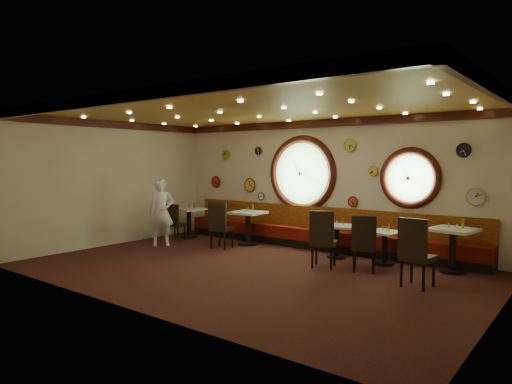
# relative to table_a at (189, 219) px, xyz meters

# --- Properties ---
(floor) EXTENTS (9.00, 6.00, 0.00)m
(floor) POSITION_rel_table_a_xyz_m (3.71, -1.94, -0.53)
(floor) COLOR black
(floor) RESTS_ON ground
(ceiling) EXTENTS (9.00, 6.00, 0.02)m
(ceiling) POSITION_rel_table_a_xyz_m (3.71, -1.94, 2.67)
(ceiling) COLOR #B28132
(ceiling) RESTS_ON wall_back
(wall_back) EXTENTS (9.00, 0.02, 3.20)m
(wall_back) POSITION_rel_table_a_xyz_m (3.71, 1.06, 1.07)
(wall_back) COLOR beige
(wall_back) RESTS_ON floor
(wall_front) EXTENTS (9.00, 0.02, 3.20)m
(wall_front) POSITION_rel_table_a_xyz_m (3.71, -4.94, 1.07)
(wall_front) COLOR beige
(wall_front) RESTS_ON floor
(wall_left) EXTENTS (0.02, 6.00, 3.20)m
(wall_left) POSITION_rel_table_a_xyz_m (-0.79, -1.94, 1.07)
(wall_left) COLOR beige
(wall_left) RESTS_ON floor
(wall_right) EXTENTS (0.02, 6.00, 3.20)m
(wall_right) POSITION_rel_table_a_xyz_m (8.21, -1.94, 1.07)
(wall_right) COLOR beige
(wall_right) RESTS_ON floor
(molding_back) EXTENTS (9.00, 0.10, 0.18)m
(molding_back) POSITION_rel_table_a_xyz_m (3.71, 1.01, 2.58)
(molding_back) COLOR #341009
(molding_back) RESTS_ON wall_back
(molding_front) EXTENTS (9.00, 0.10, 0.18)m
(molding_front) POSITION_rel_table_a_xyz_m (3.71, -4.89, 2.58)
(molding_front) COLOR #341009
(molding_front) RESTS_ON wall_back
(molding_left) EXTENTS (0.10, 6.00, 0.18)m
(molding_left) POSITION_rel_table_a_xyz_m (-0.74, -1.94, 2.58)
(molding_left) COLOR #341009
(molding_left) RESTS_ON wall_back
(molding_right) EXTENTS (0.10, 6.00, 0.18)m
(molding_right) POSITION_rel_table_a_xyz_m (8.16, -1.94, 2.58)
(molding_right) COLOR #341009
(molding_right) RESTS_ON wall_back
(banquette_base) EXTENTS (8.00, 0.55, 0.20)m
(banquette_base) POSITION_rel_table_a_xyz_m (3.71, 0.78, -0.43)
(banquette_base) COLOR black
(banquette_base) RESTS_ON floor
(banquette_seat) EXTENTS (8.00, 0.55, 0.30)m
(banquette_seat) POSITION_rel_table_a_xyz_m (3.71, 0.78, -0.18)
(banquette_seat) COLOR #591007
(banquette_seat) RESTS_ON banquette_base
(banquette_back) EXTENTS (8.00, 0.10, 0.55)m
(banquette_back) POSITION_rel_table_a_xyz_m (3.71, 1.00, 0.22)
(banquette_back) COLOR #631107
(banquette_back) RESTS_ON wall_back
(porthole_left_glass) EXTENTS (1.66, 0.02, 1.66)m
(porthole_left_glass) POSITION_rel_table_a_xyz_m (3.11, 1.06, 1.32)
(porthole_left_glass) COLOR #8CC777
(porthole_left_glass) RESTS_ON wall_back
(porthole_left_frame) EXTENTS (1.98, 0.18, 1.98)m
(porthole_left_frame) POSITION_rel_table_a_xyz_m (3.11, 1.04, 1.32)
(porthole_left_frame) COLOR #341009
(porthole_left_frame) RESTS_ON wall_back
(porthole_left_ring) EXTENTS (1.61, 0.03, 1.61)m
(porthole_left_ring) POSITION_rel_table_a_xyz_m (3.11, 1.01, 1.32)
(porthole_left_ring) COLOR gold
(porthole_left_ring) RESTS_ON wall_back
(porthole_right_glass) EXTENTS (1.10, 0.02, 1.10)m
(porthole_right_glass) POSITION_rel_table_a_xyz_m (5.91, 1.06, 1.27)
(porthole_right_glass) COLOR #8CC777
(porthole_right_glass) RESTS_ON wall_back
(porthole_right_frame) EXTENTS (1.38, 0.18, 1.38)m
(porthole_right_frame) POSITION_rel_table_a_xyz_m (5.91, 1.04, 1.27)
(porthole_right_frame) COLOR #341009
(porthole_right_frame) RESTS_ON wall_back
(porthole_right_ring) EXTENTS (1.09, 0.03, 1.09)m
(porthole_right_ring) POSITION_rel_table_a_xyz_m (5.91, 1.01, 1.27)
(porthole_right_ring) COLOR gold
(porthole_right_ring) RESTS_ON wall_back
(wall_clock_0) EXTENTS (0.32, 0.03, 0.32)m
(wall_clock_0) POSITION_rel_table_a_xyz_m (0.11, 1.02, 1.02)
(wall_clock_0) COLOR red
(wall_clock_0) RESTS_ON wall_back
(wall_clock_1) EXTENTS (0.20, 0.03, 0.20)m
(wall_clock_1) POSITION_rel_table_a_xyz_m (1.81, 1.02, 0.67)
(wall_clock_1) COLOR white
(wall_clock_1) RESTS_ON wall_back
(wall_clock_2) EXTENTS (0.34, 0.03, 0.34)m
(wall_clock_2) POSITION_rel_table_a_xyz_m (7.26, 1.02, 0.92)
(wall_clock_2) COLOR silver
(wall_clock_2) RESTS_ON wall_back
(wall_clock_3) EXTENTS (0.28, 0.03, 0.28)m
(wall_clock_3) POSITION_rel_table_a_xyz_m (7.01, 1.02, 1.87)
(wall_clock_3) COLOR black
(wall_clock_3) RESTS_ON wall_back
(wall_clock_4) EXTENTS (0.26, 0.03, 0.26)m
(wall_clock_4) POSITION_rel_table_a_xyz_m (0.51, 1.02, 1.82)
(wall_clock_4) COLOR #9DB424
(wall_clock_4) RESTS_ON wall_back
(wall_clock_5) EXTENTS (0.24, 0.03, 0.24)m
(wall_clock_5) POSITION_rel_table_a_xyz_m (1.71, 1.02, 1.92)
(wall_clock_5) COLOR black
(wall_clock_5) RESTS_ON wall_back
(wall_clock_6) EXTENTS (0.36, 0.03, 0.36)m
(wall_clock_6) POSITION_rel_table_a_xyz_m (1.41, 1.02, 0.97)
(wall_clock_6) COLOR gold
(wall_clock_6) RESTS_ON wall_back
(wall_clock_7) EXTENTS (0.30, 0.03, 0.30)m
(wall_clock_7) POSITION_rel_table_a_xyz_m (4.46, 1.02, 2.02)
(wall_clock_7) COLOR #9CCB3F
(wall_clock_7) RESTS_ON wall_back
(wall_clock_8) EXTENTS (0.24, 0.03, 0.24)m
(wall_clock_8) POSITION_rel_table_a_xyz_m (4.56, 1.02, 0.67)
(wall_clock_8) COLOR red
(wall_clock_8) RESTS_ON wall_back
(wall_clock_9) EXTENTS (0.22, 0.03, 0.22)m
(wall_clock_9) POSITION_rel_table_a_xyz_m (5.06, 1.02, 1.42)
(wall_clock_9) COLOR gold
(wall_clock_9) RESTS_ON wall_back
(table_a) EXTENTS (0.83, 0.83, 0.84)m
(table_a) POSITION_rel_table_a_xyz_m (0.00, 0.00, 0.00)
(table_a) COLOR black
(table_a) RESTS_ON floor
(table_b) EXTENTS (0.84, 0.84, 0.87)m
(table_b) POSITION_rel_table_a_xyz_m (2.04, 0.13, 0.02)
(table_b) COLOR black
(table_b) RESTS_ON floor
(table_c) EXTENTS (0.89, 0.89, 0.75)m
(table_c) POSITION_rel_table_a_xyz_m (4.62, 0.10, -0.06)
(table_c) COLOR black
(table_c) RESTS_ON floor
(table_d) EXTENTS (0.74, 0.74, 0.71)m
(table_d) POSITION_rel_table_a_xyz_m (5.73, 0.11, -0.08)
(table_d) COLOR black
(table_d) RESTS_ON floor
(table_e) EXTENTS (0.92, 0.92, 0.87)m
(table_e) POSITION_rel_table_a_xyz_m (7.04, 0.28, 0.02)
(table_e) COLOR black
(table_e) RESTS_ON floor
(chair_a) EXTENTS (0.50, 0.50, 0.62)m
(chair_a) POSITION_rel_table_a_xyz_m (0.09, -0.64, 0.05)
(chair_a) COLOR black
(chair_a) RESTS_ON floor
(chair_b) EXTENTS (0.57, 0.57, 0.72)m
(chair_b) POSITION_rel_table_a_xyz_m (1.83, -0.72, 0.14)
(chair_b) COLOR black
(chair_b) RESTS_ON floor
(chair_c) EXTENTS (0.62, 0.62, 0.73)m
(chair_c) POSITION_rel_table_a_xyz_m (4.84, -0.93, 0.15)
(chair_c) COLOR black
(chair_c) RESTS_ON floor
(chair_d) EXTENTS (0.61, 0.61, 0.69)m
(chair_d) POSITION_rel_table_a_xyz_m (5.66, -0.76, 0.11)
(chair_d) COLOR black
(chair_d) RESTS_ON floor
(chair_e) EXTENTS (0.57, 0.57, 0.75)m
(chair_e) POSITION_rel_table_a_xyz_m (6.82, -1.26, 0.17)
(chair_e) COLOR black
(chair_e) RESTS_ON floor
(condiment_a_salt) EXTENTS (0.04, 0.04, 0.11)m
(condiment_a_salt) POSITION_rel_table_a_xyz_m (-0.10, 0.10, 0.36)
(condiment_a_salt) COLOR silver
(condiment_a_salt) RESTS_ON table_a
(condiment_b_salt) EXTENTS (0.04, 0.04, 0.10)m
(condiment_b_salt) POSITION_rel_table_a_xyz_m (1.98, 0.23, 0.39)
(condiment_b_salt) COLOR silver
(condiment_b_salt) RESTS_ON table_b
(condiment_c_salt) EXTENTS (0.03, 0.03, 0.09)m
(condiment_c_salt) POSITION_rel_table_a_xyz_m (4.49, 0.09, 0.26)
(condiment_c_salt) COLOR silver
(condiment_c_salt) RESTS_ON table_c
(condiment_d_salt) EXTENTS (0.04, 0.04, 0.10)m
(condiment_d_salt) POSITION_rel_table_a_xyz_m (5.67, 0.15, 0.24)
(condiment_d_salt) COLOR #BABBBF
(condiment_d_salt) RESTS_ON table_d
(condiment_a_pepper) EXTENTS (0.04, 0.04, 0.10)m
(condiment_a_pepper) POSITION_rel_table_a_xyz_m (0.08, -0.08, 0.36)
(condiment_a_pepper) COLOR silver
(condiment_a_pepper) RESTS_ON table_a
(condiment_b_pepper) EXTENTS (0.03, 0.03, 0.09)m
(condiment_b_pepper) POSITION_rel_table_a_xyz_m (2.00, 0.12, 0.38)
(condiment_b_pepper) COLOR silver
(condiment_b_pepper) RESTS_ON table_b
(condiment_c_pepper) EXTENTS (0.04, 0.04, 0.10)m
(condiment_c_pepper) POSITION_rel_table_a_xyz_m (4.63, 0.07, 0.27)
(condiment_c_pepper) COLOR silver
(condiment_c_pepper) RESTS_ON table_c
(condiment_d_pepper) EXTENTS (0.04, 0.04, 0.10)m
(condiment_d_pepper) POSITION_rel_table_a_xyz_m (5.76, 0.12, 0.23)
(condiment_d_pepper) COLOR silver
(condiment_d_pepper) RESTS_ON table_d
(condiment_a_bottle) EXTENTS (0.05, 0.05, 0.15)m
(condiment_a_bottle) POSITION_rel_table_a_xyz_m (0.15, 0.06, 0.38)
(condiment_a_bottle) COLOR yellow
(condiment_a_bottle) RESTS_ON table_a
(condiment_b_bottle) EXTENTS (0.06, 0.06, 0.18)m
(condiment_b_bottle) POSITION_rel_table_a_xyz_m (2.10, 0.28, 0.43)
(condiment_b_bottle) COLOR yellow
(condiment_b_bottle) RESTS_ON table_b
(condiment_c_bottle) EXTENTS (0.05, 0.05, 0.15)m
(condiment_c_bottle) POSITION_rel_table_a_xyz_m (4.71, 0.20, 0.29)
(condiment_c_bottle) COLOR gold
(condiment_c_bottle) RESTS_ON table_c
(condiment_d_bottle) EXTENTS (0.05, 0.05, 0.15)m
(condiment_d_bottle) POSITION_rel_table_a_xyz_m (5.78, 0.21, 0.26)
(condiment_d_bottle) COLOR gold
(condiment_d_bottle) RESTS_ON table_d
(condiment_e_salt) EXTENTS (0.03, 0.03, 0.09)m
(condiment_e_salt) POSITION_rel_table_a_xyz_m (6.94, 0.33, 0.39)
(condiment_e_salt) COLOR silver
(condiment_e_salt) RESTS_ON table_e
(condiment_e_pepper) EXTENTS (0.03, 0.03, 0.09)m
(condiment_e_pepper) POSITION_rel_table_a_xyz_m (7.11, 0.27, 0.39)
(condiment_e_pepper) COLOR silver
(condiment_e_pepper) RESTS_ON table_e
(condiment_e_bottle) EXTENTS (0.06, 0.06, 0.18)m
(condiment_e_bottle) POSITION_rel_table_a_xyz_m (7.18, 0.43, 0.44)
(condiment_e_bottle) COLOR gold
(condiment_e_bottle) RESTS_ON table_e
(waiter) EXTENTS (0.70, 0.75, 1.72)m
(waiter) POSITION_rel_table_a_xyz_m (0.33, -1.29, 0.33)
(waiter) COLOR white
(waiter) RESTS_ON floor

